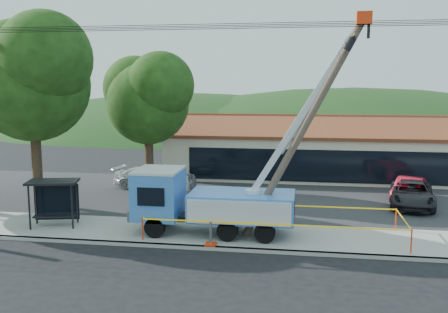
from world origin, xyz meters
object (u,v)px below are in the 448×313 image
Objects in this scene: utility_truck at (209,199)px; bus_shelter at (54,192)px; car_red at (408,202)px; car_silver at (181,196)px; car_dark at (411,208)px; leaning_pole at (308,121)px; car_white at (150,190)px.

bus_shelter is at bearing 179.43° from utility_truck.
car_red is at bearing 11.26° from bus_shelter.
car_dark is at bearing -7.69° from car_silver.
leaning_pole is (4.33, -0.13, 3.61)m from utility_truck.
utility_truck is at bearing 178.34° from leaning_pole.
car_silver is at bearing 47.00° from bus_shelter.
leaning_pole is 3.71× the size of bus_shelter.
leaning_pole is 12.47m from bus_shelter.
car_white is at bearing 145.57° from car_silver.
car_silver is 13.68m from car_red.
utility_truck reaches higher than leaning_pole.
bus_shelter reaches higher than car_red.
car_white is (-5.75, 9.24, -1.75)m from utility_truck.
car_white is at bearing 121.90° from utility_truck.
car_white is at bearing 65.04° from bus_shelter.
leaning_pole is 2.02× the size of car_white.
leaning_pole is at bearing -14.43° from bus_shelter.
car_white is (-10.08, 9.37, -5.36)m from leaning_pole.
bus_shelter is at bearing -149.80° from car_dark.
car_red is 16.20m from car_white.
utility_truck is at bearing -136.78° from car_dark.
utility_truck is 2.06× the size of car_dark.
car_silver is at bearing -156.64° from car_red.
utility_truck is 3.99× the size of bus_shelter.
leaning_pole is 14.77m from car_white.
car_red is (13.67, 0.60, 0.00)m from car_silver.
car_dark is (10.30, 6.95, -1.75)m from utility_truck.
car_dark is at bearing -73.89° from car_red.
utility_truck is 12.55m from car_dark.
utility_truck reaches higher than car_white.
leaning_pole reaches higher than car_red.
utility_truck is at bearing -71.49° from car_silver.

